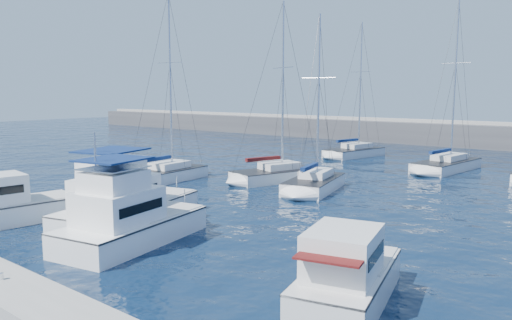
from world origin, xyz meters
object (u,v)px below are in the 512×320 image
Objects in this scene: motor_yacht_port_outer at (4,207)px; sailboat_mid_b at (275,175)px; sailboat_mid_a at (167,174)px; sailboat_back_b at (447,165)px; motor_yacht_port_inner at (124,204)px; motor_yacht_stbd_outer at (346,278)px; sailboat_back_a at (354,152)px; motor_yacht_stbd_inner at (127,221)px; sailboat_mid_c at (314,184)px.

motor_yacht_port_outer is 0.50× the size of sailboat_mid_b.
sailboat_mid_a is 0.98× the size of sailboat_back_b.
motor_yacht_port_inner is at bearing -97.11° from sailboat_back_b.
motor_yacht_stbd_outer is 0.41× the size of sailboat_back_b.
sailboat_mid_a is (-23.64, 12.45, -0.40)m from motor_yacht_stbd_outer.
motor_yacht_port_inner is 0.62× the size of sailboat_back_a.
motor_yacht_port_inner is 1.15× the size of motor_yacht_stbd_inner.
sailboat_back_a is at bearing 95.78° from motor_yacht_port_outer.
sailboat_mid_a is at bearing -90.26° from sailboat_back_a.
motor_yacht_stbd_inner is at bearing -57.14° from sailboat_mid_b.
motor_yacht_stbd_outer is 24.32m from sailboat_mid_b.
sailboat_mid_b is at bearing 118.68° from motor_yacht_stbd_outer.
sailboat_mid_a is 1.05× the size of sailboat_mid_b.
sailboat_mid_c is (-0.11, 16.97, -0.61)m from motor_yacht_stbd_inner.
motor_yacht_stbd_inner is 11.60m from motor_yacht_stbd_outer.
motor_yacht_stbd_outer is 0.49× the size of sailboat_mid_c.
motor_yacht_stbd_inner is at bearing -67.59° from sailboat_back_a.
sailboat_mid_c reaches higher than motor_yacht_port_inner.
motor_yacht_stbd_inner reaches higher than motor_yacht_stbd_outer.
motor_yacht_stbd_inner is 0.54× the size of sailboat_back_a.
sailboat_back_a is (-7.17, 36.67, -0.60)m from motor_yacht_stbd_inner.
motor_yacht_port_inner is 13.97m from sailboat_mid_a.
motor_yacht_port_outer is 37.29m from sailboat_back_b.
motor_yacht_port_inner is 15.15m from sailboat_mid_c.
sailboat_mid_c is at bearing 14.05° from sailboat_mid_a.
motor_yacht_stbd_inner is 0.62× the size of sailboat_mid_c.
sailboat_back_a reaches higher than motor_yacht_stbd_inner.
sailboat_back_a is (4.88, 23.75, -0.01)m from sailboat_mid_a.
sailboat_mid_a reaches higher than motor_yacht_stbd_outer.
sailboat_back_a reaches higher than motor_yacht_port_outer.
sailboat_back_b is at bearing 88.75° from motor_yacht_stbd_outer.
motor_yacht_stbd_outer is at bearing -8.44° from motor_yacht_stbd_inner.
motor_yacht_port_outer is 8.79m from motor_yacht_stbd_inner.
motor_yacht_port_inner is at bearing 135.18° from motor_yacht_stbd_inner.
sailboat_back_b reaches higher than sailboat_back_a.
motor_yacht_stbd_inner is at bearing -48.78° from motor_yacht_port_inner.
sailboat_mid_b is (-16.40, 17.95, -0.41)m from motor_yacht_stbd_outer.
sailboat_mid_c is at bearing -58.93° from sailboat_back_a.
motor_yacht_port_inner is 1.45× the size of motor_yacht_stbd_outer.
sailboat_mid_a is 24.25m from sailboat_back_a.
sailboat_mid_a is (-12.05, 12.92, -0.59)m from motor_yacht_stbd_inner.
sailboat_back_b is at bearing 71.66° from motor_yacht_stbd_inner.
sailboat_back_a reaches higher than motor_yacht_port_inner.
motor_yacht_stbd_inner is 33.30m from sailboat_back_b.
sailboat_back_a is at bearing 115.61° from sailboat_mid_b.
sailboat_back_b is at bearing 60.06° from sailboat_mid_c.
sailboat_mid_b reaches higher than motor_yacht_port_outer.
sailboat_mid_b is at bearing 87.40° from motor_yacht_port_outer.
sailboat_mid_c is at bearing 1.06° from sailboat_mid_b.
motor_yacht_port_inner is 0.61× the size of sailboat_mid_a.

